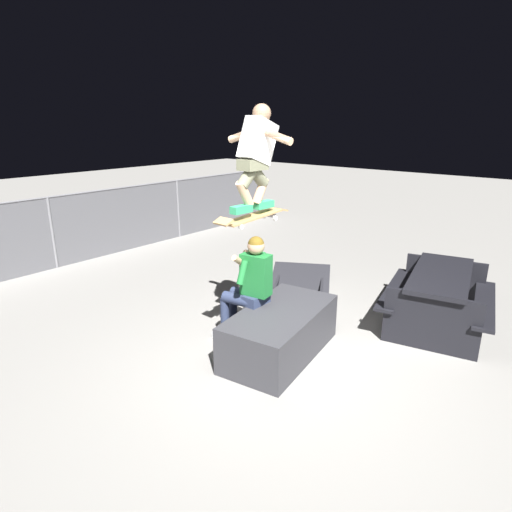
% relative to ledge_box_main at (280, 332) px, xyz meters
% --- Properties ---
extents(ground_plane, '(40.00, 40.00, 0.00)m').
position_rel_ledge_box_main_xyz_m(ground_plane, '(-0.21, -0.12, -0.28)').
color(ground_plane, gray).
extents(ledge_box_main, '(1.67, 1.03, 0.56)m').
position_rel_ledge_box_main_xyz_m(ledge_box_main, '(0.00, 0.00, 0.00)').
color(ledge_box_main, '#38383D').
rests_on(ledge_box_main, ground).
extents(person_sitting_on_ledge, '(0.60, 0.78, 1.39)m').
position_rel_ledge_box_main_xyz_m(person_sitting_on_ledge, '(-0.05, 0.46, 0.51)').
color(person_sitting_on_ledge, '#2D3856').
rests_on(person_sitting_on_ledge, ground).
extents(skateboard, '(1.03, 0.24, 0.13)m').
position_rel_ledge_box_main_xyz_m(skateboard, '(-0.11, 0.32, 1.36)').
color(skateboard, '#AD8451').
extents(skater_airborne, '(0.62, 0.89, 1.12)m').
position_rel_ledge_box_main_xyz_m(skater_airborne, '(-0.06, 0.32, 2.05)').
color(skater_airborne, '#2D9E66').
extents(kicker_ramp, '(1.59, 1.47, 0.38)m').
position_rel_ledge_box_main_xyz_m(kicker_ramp, '(1.77, 0.94, -0.22)').
color(kicker_ramp, '#28282D').
rests_on(kicker_ramp, ground).
extents(picnic_table_back, '(1.94, 1.66, 0.75)m').
position_rel_ledge_box_main_xyz_m(picnic_table_back, '(1.97, -1.16, 0.22)').
color(picnic_table_back, black).
rests_on(picnic_table_back, ground).
extents(fence_back, '(12.05, 0.05, 1.36)m').
position_rel_ledge_box_main_xyz_m(fence_back, '(-0.21, 5.12, 0.45)').
color(fence_back, slate).
rests_on(fence_back, ground).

